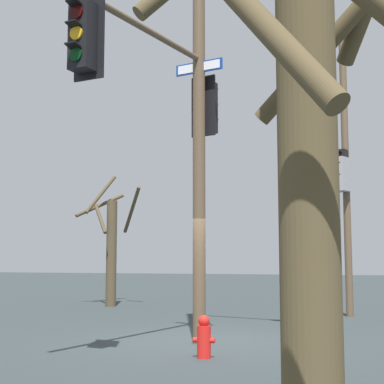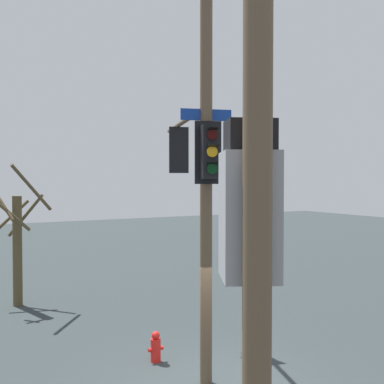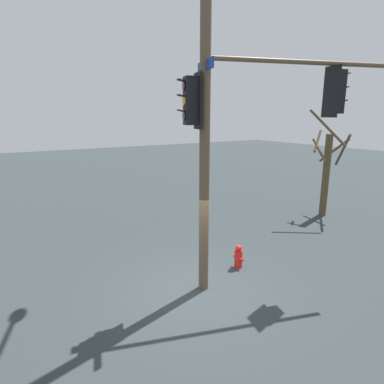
# 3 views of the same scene
# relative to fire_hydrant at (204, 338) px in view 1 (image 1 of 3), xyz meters

# --- Properties ---
(ground_plane) EXTENTS (80.00, 80.00, 0.00)m
(ground_plane) POSITION_rel_fire_hydrant_xyz_m (-0.41, 1.79, -0.34)
(ground_plane) COLOR #2D3537
(main_signal_pole_assembly) EXTENTS (4.68, 5.56, 9.96)m
(main_signal_pole_assembly) POSITION_rel_fire_hydrant_xyz_m (-0.49, 0.98, 5.01)
(main_signal_pole_assembly) COLOR brown
(main_signal_pole_assembly) RESTS_ON ground
(secondary_pole_assembly) EXTENTS (0.61, 0.76, 8.26)m
(secondary_pole_assembly) POSITION_rel_fire_hydrant_xyz_m (2.63, 7.32, 3.79)
(secondary_pole_assembly) COLOR brown
(secondary_pole_assembly) RESTS_ON ground
(fire_hydrant) EXTENTS (0.38, 0.24, 0.73)m
(fire_hydrant) POSITION_rel_fire_hydrant_xyz_m (0.00, 0.00, 0.00)
(fire_hydrant) COLOR red
(fire_hydrant) RESTS_ON ground
(bare_tree_behind_pole) EXTENTS (1.90, 2.07, 4.85)m
(bare_tree_behind_pole) POSITION_rel_fire_hydrant_xyz_m (2.00, -6.85, 1.86)
(bare_tree_behind_pole) COLOR brown
(bare_tree_behind_pole) RESTS_ON ground
(bare_tree_across_street) EXTENTS (2.47, 2.06, 4.64)m
(bare_tree_across_street) POSITION_rel_fire_hydrant_xyz_m (-5.21, 9.00, 1.80)
(bare_tree_across_street) COLOR #4A3E2A
(bare_tree_across_street) RESTS_ON ground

